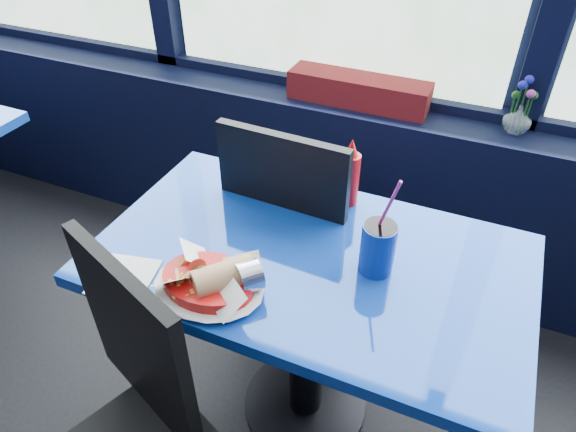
# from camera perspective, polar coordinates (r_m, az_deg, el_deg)

# --- Properties ---
(window_sill) EXTENTS (5.00, 0.26, 0.80)m
(window_sill) POSITION_cam_1_polar(r_m,az_deg,el_deg) (2.38, 3.23, 4.35)
(window_sill) COLOR black
(window_sill) RESTS_ON ground
(near_table) EXTENTS (1.20, 0.70, 0.75)m
(near_table) POSITION_cam_1_polar(r_m,az_deg,el_deg) (1.57, 2.28, -9.25)
(near_table) COLOR black
(near_table) RESTS_ON ground
(chair_near_front) EXTENTS (0.58, 0.58, 0.98)m
(chair_near_front) POSITION_cam_1_polar(r_m,az_deg,el_deg) (1.37, -16.57, -21.96)
(chair_near_front) COLOR black
(chair_near_front) RESTS_ON ground
(chair_near_back) EXTENTS (0.47, 0.47, 1.00)m
(chair_near_back) POSITION_cam_1_polar(r_m,az_deg,el_deg) (1.82, 0.86, -0.90)
(chair_near_back) COLOR black
(chair_near_back) RESTS_ON ground
(planter_box) EXTENTS (0.56, 0.15, 0.11)m
(planter_box) POSITION_cam_1_polar(r_m,az_deg,el_deg) (2.12, 7.83, 13.68)
(planter_box) COLOR maroon
(planter_box) RESTS_ON window_sill
(flower_vase) EXTENTS (0.13, 0.14, 0.21)m
(flower_vase) POSITION_cam_1_polar(r_m,az_deg,el_deg) (2.06, 24.24, 10.08)
(flower_vase) COLOR silver
(flower_vase) RESTS_ON window_sill
(food_basket) EXTENTS (0.32, 0.32, 0.10)m
(food_basket) POSITION_cam_1_polar(r_m,az_deg,el_deg) (1.33, -8.62, -7.14)
(food_basket) COLOR red
(food_basket) RESTS_ON near_table
(ketchup_bottle) EXTENTS (0.06, 0.06, 0.23)m
(ketchup_bottle) POSITION_cam_1_polar(r_m,az_deg,el_deg) (1.58, 6.86, 4.50)
(ketchup_bottle) COLOR red
(ketchup_bottle) RESTS_ON near_table
(soda_cup) EXTENTS (0.09, 0.09, 0.31)m
(soda_cup) POSITION_cam_1_polar(r_m,az_deg,el_deg) (1.36, 9.96, -3.40)
(soda_cup) COLOR navy
(soda_cup) RESTS_ON near_table
(napkin) EXTENTS (0.19, 0.19, 0.00)m
(napkin) POSITION_cam_1_polar(r_m,az_deg,el_deg) (1.44, -17.76, -6.44)
(napkin) COLOR white
(napkin) RESTS_ON near_table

